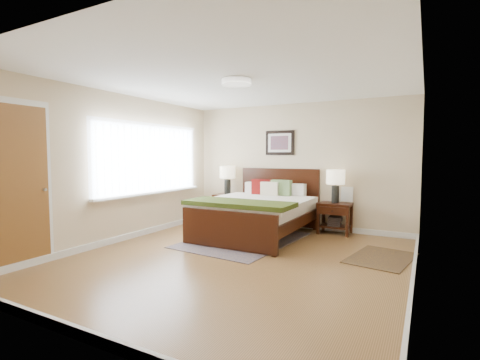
{
  "coord_description": "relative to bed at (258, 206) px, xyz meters",
  "views": [
    {
      "loc": [
        2.33,
        -4.22,
        1.46
      ],
      "look_at": [
        -0.42,
        0.89,
        1.05
      ],
      "focal_mm": 26.0,
      "sensor_mm": 36.0,
      "label": 1
    }
  ],
  "objects": [
    {
      "name": "nightstand_right",
      "position": [
        1.2,
        0.83,
        -0.19
      ],
      "size": [
        0.58,
        0.44,
        0.58
      ],
      "color": "black",
      "rests_on": "ground"
    },
    {
      "name": "back_wall",
      "position": [
        0.35,
        1.07,
        0.71
      ],
      "size": [
        4.5,
        0.04,
        2.5
      ],
      "primitive_type": "cube",
      "color": "beige",
      "rests_on": "ground"
    },
    {
      "name": "lamp_left",
      "position": [
        -1.13,
        0.84,
        0.5
      ],
      "size": [
        0.33,
        0.33,
        0.61
      ],
      "color": "black",
      "rests_on": "nightstand_left"
    },
    {
      "name": "ceiling",
      "position": [
        0.35,
        -1.43,
        1.96
      ],
      "size": [
        4.5,
        5.0,
        0.02
      ],
      "primitive_type": "cube",
      "color": "white",
      "rests_on": "back_wall"
    },
    {
      "name": "left_wall",
      "position": [
        -1.9,
        -1.43,
        0.71
      ],
      "size": [
        0.04,
        5.0,
        2.5
      ],
      "primitive_type": "cube",
      "color": "beige",
      "rests_on": "ground"
    },
    {
      "name": "bed",
      "position": [
        0.0,
        0.0,
        0.0
      ],
      "size": [
        1.8,
        2.18,
        1.17
      ],
      "color": "black",
      "rests_on": "ground"
    },
    {
      "name": "window",
      "position": [
        -1.85,
        -0.73,
        0.84
      ],
      "size": [
        0.11,
        2.72,
        1.32
      ],
      "color": "silver",
      "rests_on": "left_wall"
    },
    {
      "name": "armchair",
      "position": [
        -0.55,
        0.39,
        -0.23
      ],
      "size": [
        0.94,
        0.95,
        0.62
      ],
      "primitive_type": "imported",
      "rotation": [
        0.0,
        0.0,
        -0.63
      ],
      "color": "brown",
      "rests_on": "ground"
    },
    {
      "name": "front_wall",
      "position": [
        0.35,
        -3.93,
        0.71
      ],
      "size": [
        4.5,
        0.04,
        2.5
      ],
      "primitive_type": "cube",
      "color": "beige",
      "rests_on": "ground"
    },
    {
      "name": "ceil_fixture",
      "position": [
        0.35,
        -1.43,
        1.92
      ],
      "size": [
        0.44,
        0.44,
        0.08
      ],
      "color": "white",
      "rests_on": "ceiling"
    },
    {
      "name": "wall_art",
      "position": [
        0.0,
        1.04,
        1.18
      ],
      "size": [
        0.62,
        0.05,
        0.5
      ],
      "color": "black",
      "rests_on": "back_wall"
    },
    {
      "name": "rug_persian",
      "position": [
        -0.07,
        -0.43,
        -0.54
      ],
      "size": [
        1.74,
        2.33,
        0.01
      ],
      "primitive_type": "cube",
      "rotation": [
        0.0,
        0.0,
        -0.08
      ],
      "color": "#0C1940",
      "rests_on": "ground"
    },
    {
      "name": "rug_navy",
      "position": [
        2.15,
        -0.42,
        -0.54
      ],
      "size": [
        0.95,
        1.26,
        0.01
      ],
      "primitive_type": "cube",
      "rotation": [
        0.0,
        0.0,
        -0.18
      ],
      "color": "black",
      "rests_on": "ground"
    },
    {
      "name": "floor",
      "position": [
        0.35,
        -1.43,
        -0.54
      ],
      "size": [
        5.0,
        5.0,
        0.0
      ],
      "primitive_type": "plane",
      "color": "brown",
      "rests_on": "ground"
    },
    {
      "name": "lamp_right",
      "position": [
        1.2,
        0.84,
        0.47
      ],
      "size": [
        0.33,
        0.33,
        0.61
      ],
      "color": "black",
      "rests_on": "nightstand_right"
    },
    {
      "name": "right_wall",
      "position": [
        2.6,
        -1.43,
        0.71
      ],
      "size": [
        0.04,
        5.0,
        2.5
      ],
      "primitive_type": "cube",
      "color": "beige",
      "rests_on": "ground"
    },
    {
      "name": "nightstand_left",
      "position": [
        -1.13,
        0.82,
        -0.05
      ],
      "size": [
        0.52,
        0.47,
        0.62
      ],
      "color": "black",
      "rests_on": "ground"
    },
    {
      "name": "door",
      "position": [
        -1.88,
        -3.18,
        0.53
      ],
      "size": [
        0.06,
        1.0,
        2.18
      ],
      "color": "silver",
      "rests_on": "ground"
    }
  ]
}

